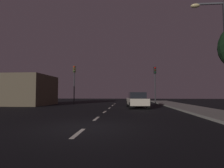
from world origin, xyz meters
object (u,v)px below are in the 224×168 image
(traffic_signal_left, at_px, (74,77))
(car_stopped_ahead, at_px, (137,100))
(traffic_signal_right, at_px, (155,78))
(street_lamp_right, at_px, (220,46))

(traffic_signal_left, bearing_deg, car_stopped_ahead, -35.05)
(traffic_signal_left, xyz_separation_m, traffic_signal_right, (10.77, -0.00, -0.17))
(traffic_signal_left, distance_m, car_stopped_ahead, 10.28)
(traffic_signal_right, distance_m, street_lamp_right, 12.51)
(car_stopped_ahead, relative_size, street_lamp_right, 0.66)
(car_stopped_ahead, bearing_deg, street_lamp_right, -54.29)
(traffic_signal_left, xyz_separation_m, street_lamp_right, (12.85, -12.31, 0.71))
(traffic_signal_left, distance_m, traffic_signal_right, 10.77)
(traffic_signal_left, bearing_deg, traffic_signal_right, -0.00)
(traffic_signal_right, distance_m, car_stopped_ahead, 6.82)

